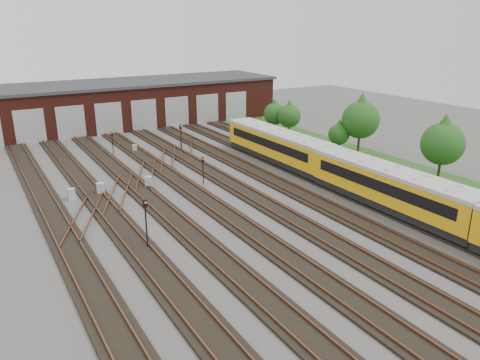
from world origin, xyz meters
TOP-DOWN VIEW (x-y plane):
  - ground at (0.00, 0.00)m, footprint 120.00×120.00m
  - track_network at (-0.17, 0.59)m, footprint 30.40×70.00m
  - maintenance_shed at (-0.01, 39.97)m, footprint 51.00×12.50m
  - grass_verge at (19.00, 10.00)m, footprint 8.00×55.00m
  - metro_train at (10.00, -4.79)m, footprint 3.01×47.85m
  - signal_mast_0 at (-9.42, -1.32)m, footprint 0.29×0.27m
  - signal_mast_1 at (-0.23, 8.74)m, footprint 0.28×0.26m
  - signal_mast_2 at (-4.51, 23.82)m, footprint 0.28×0.27m
  - signal_mast_3 at (2.96, 21.10)m, footprint 0.31×0.30m
  - relay_cabinet_0 at (-9.35, 10.98)m, footprint 0.73×0.64m
  - relay_cabinet_1 at (-11.90, 10.99)m, footprint 0.64×0.54m
  - relay_cabinet_2 at (-5.01, 10.53)m, footprint 0.82×0.76m
  - relay_cabinet_3 at (-2.00, 23.55)m, footprint 0.63×0.57m
  - relay_cabinet_4 at (11.19, 18.68)m, footprint 0.75×0.68m
  - tree_0 at (17.66, 22.85)m, footprint 2.97×2.97m
  - tree_1 at (18.21, 20.25)m, footprint 3.07×3.07m
  - tree_2 at (20.28, 9.32)m, footprint 4.30×4.30m
  - tree_3 at (18.31, 10.63)m, footprint 2.48×2.48m
  - tree_4 at (19.66, -2.12)m, footprint 4.04×4.04m
  - bush_0 at (17.74, 11.36)m, footprint 1.35×1.35m
  - bush_1 at (19.43, 27.98)m, footprint 1.71×1.71m
  - bush_2 at (18.86, 27.46)m, footprint 1.43×1.43m

SIDE VIEW (x-z plane):
  - ground at x=0.00m, z-range 0.00..0.00m
  - grass_verge at x=19.00m, z-range 0.00..0.05m
  - track_network at x=-0.17m, z-range -0.06..0.27m
  - relay_cabinet_3 at x=-2.00m, z-range 0.00..0.86m
  - relay_cabinet_1 at x=-11.90m, z-range 0.00..1.02m
  - relay_cabinet_4 at x=11.19m, z-range 0.00..1.04m
  - relay_cabinet_0 at x=-9.35m, z-range 0.00..1.10m
  - relay_cabinet_2 at x=-5.01m, z-range 0.00..1.10m
  - bush_0 at x=17.74m, z-range 0.00..1.35m
  - bush_2 at x=18.86m, z-range 0.00..1.43m
  - bush_1 at x=19.43m, z-range 0.00..1.71m
  - signal_mast_2 at x=-4.51m, z-range 0.39..3.06m
  - signal_mast_1 at x=-0.23m, z-range 0.40..3.11m
  - metro_train at x=10.00m, z-range 0.37..3.64m
  - signal_mast_3 at x=2.96m, z-range 0.47..3.69m
  - signal_mast_0 at x=-9.42m, z-range 0.48..4.06m
  - tree_3 at x=18.31m, z-range 0.58..4.69m
  - tree_0 at x=17.66m, z-range 0.70..5.63m
  - maintenance_shed at x=-0.01m, z-range 0.03..6.38m
  - tree_1 at x=18.21m, z-range 0.72..5.81m
  - tree_4 at x=19.66m, z-range 0.95..7.66m
  - tree_2 at x=20.28m, z-range 1.02..8.15m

